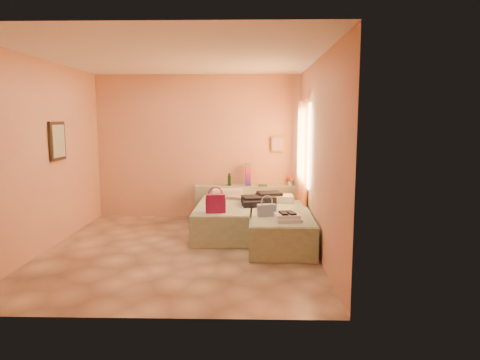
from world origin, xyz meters
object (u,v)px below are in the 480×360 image
(bed_left, at_px, (225,217))
(flower_vase, at_px, (291,180))
(magenta_handbag, at_px, (215,203))
(headboard_ledge, at_px, (247,202))
(water_bottle, at_px, (229,180))
(green_book, at_px, (263,185))
(towel_stack, at_px, (289,218))
(blue_handbag, at_px, (267,210))
(bed_right, at_px, (280,227))

(bed_left, distance_m, flower_vase, 1.70)
(bed_left, distance_m, magenta_handbag, 0.84)
(headboard_ledge, height_order, water_bottle, water_bottle)
(green_book, distance_m, towel_stack, 2.28)
(green_book, height_order, blue_handbag, same)
(water_bottle, relative_size, towel_stack, 0.67)
(blue_handbag, bearing_deg, flower_vase, 65.59)
(flower_vase, bearing_deg, bed_right, -100.49)
(green_book, height_order, towel_stack, green_book)
(bed_left, relative_size, bed_right, 1.00)
(headboard_ledge, relative_size, towel_stack, 5.86)
(water_bottle, bearing_deg, flower_vase, 3.13)
(headboard_ledge, height_order, bed_left, headboard_ledge)
(green_book, bearing_deg, blue_handbag, -93.32)
(bed_left, bearing_deg, towel_stack, -51.85)
(bed_left, height_order, green_book, green_book)
(bed_left, height_order, magenta_handbag, magenta_handbag)
(water_bottle, height_order, blue_handbag, water_bottle)
(bed_right, height_order, flower_vase, flower_vase)
(water_bottle, distance_m, blue_handbag, 2.08)
(green_book, height_order, magenta_handbag, magenta_handbag)
(magenta_handbag, bearing_deg, green_book, 56.51)
(headboard_ledge, distance_m, towel_stack, 2.42)
(blue_handbag, bearing_deg, magenta_handbag, 153.98)
(bed_right, relative_size, green_book, 11.95)
(magenta_handbag, height_order, towel_stack, magenta_handbag)
(bed_right, height_order, water_bottle, water_bottle)
(bed_left, bearing_deg, headboard_ledge, 71.27)
(headboard_ledge, relative_size, flower_vase, 8.92)
(bed_right, height_order, blue_handbag, blue_handbag)
(green_book, xyz_separation_m, magenta_handbag, (-0.78, -1.70, -0.02))
(flower_vase, bearing_deg, green_book, -170.73)
(bed_left, bearing_deg, magenta_handbag, -97.65)
(bed_left, distance_m, water_bottle, 1.13)
(water_bottle, bearing_deg, bed_left, -91.14)
(green_book, bearing_deg, headboard_ledge, 162.48)
(bed_left, bearing_deg, green_book, 56.39)
(water_bottle, xyz_separation_m, flower_vase, (1.20, 0.07, -0.00))
(bed_right, distance_m, blue_handbag, 0.51)
(green_book, distance_m, flower_vase, 0.56)
(towel_stack, bearing_deg, headboard_ledge, 104.45)
(headboard_ledge, xyz_separation_m, bed_right, (0.52, -1.70, -0.08))
(magenta_handbag, xyz_separation_m, blue_handbag, (0.79, -0.23, -0.06))
(magenta_handbag, bearing_deg, bed_right, -4.42)
(headboard_ledge, distance_m, flower_vase, 0.95)
(blue_handbag, distance_m, towel_stack, 0.44)
(bed_right, distance_m, towel_stack, 0.71)
(green_book, xyz_separation_m, flower_vase, (0.55, 0.09, 0.10))
(green_book, bearing_deg, magenta_handbag, -118.10)
(headboard_ledge, bearing_deg, water_bottle, -171.90)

